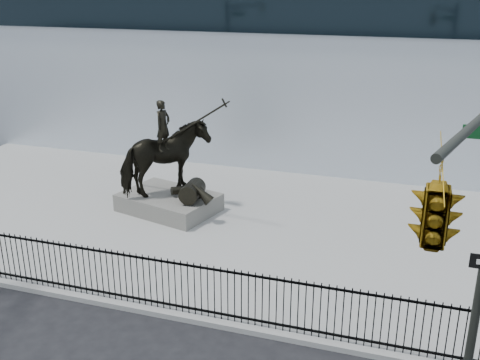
% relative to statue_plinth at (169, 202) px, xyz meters
% --- Properties ---
extents(ground, '(120.00, 120.00, 0.00)m').
position_rel_statue_plinth_xyz_m(ground, '(3.04, -7.37, -0.47)').
color(ground, black).
rests_on(ground, ground).
extents(plaza, '(30.00, 12.00, 0.15)m').
position_rel_statue_plinth_xyz_m(plaza, '(3.04, -0.37, -0.40)').
color(plaza, '#979895').
rests_on(plaza, ground).
extents(building, '(44.00, 14.00, 9.00)m').
position_rel_statue_plinth_xyz_m(building, '(3.04, 12.63, 4.03)').
color(building, silver).
rests_on(building, ground).
extents(picket_fence, '(22.10, 0.10, 1.50)m').
position_rel_statue_plinth_xyz_m(picket_fence, '(3.04, -6.12, 0.43)').
color(picket_fence, black).
rests_on(picket_fence, plaza).
extents(statue_plinth, '(3.90, 3.13, 0.64)m').
position_rel_statue_plinth_xyz_m(statue_plinth, '(0.00, 0.00, 0.00)').
color(statue_plinth, '#63605A').
rests_on(statue_plinth, plaza).
extents(equestrian_statue, '(4.27, 3.20, 3.72)m').
position_rel_statue_plinth_xyz_m(equestrian_statue, '(0.06, -0.02, 1.67)').
color(equestrian_statue, black).
rests_on(equestrian_statue, statue_plinth).
extents(traffic_signal_right, '(2.17, 6.86, 7.00)m').
position_rel_statue_plinth_xyz_m(traffic_signal_right, '(9.51, -9.37, 4.38)').
color(traffic_signal_right, '#262923').
rests_on(traffic_signal_right, ground).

